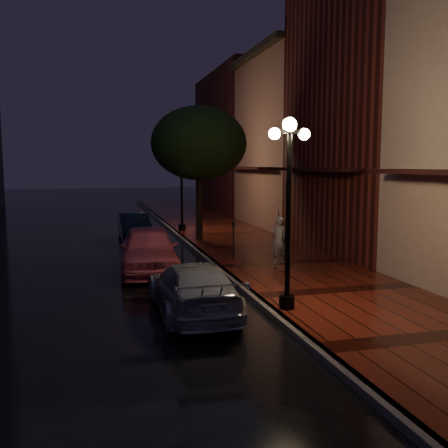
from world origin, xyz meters
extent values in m
plane|color=black|center=(0.00, 0.00, 0.00)|extent=(120.00, 120.00, 0.00)
cube|color=#49150D|center=(2.25, 0.00, 0.07)|extent=(4.50, 60.00, 0.15)
cube|color=#595451|center=(0.00, 0.00, 0.07)|extent=(0.25, 60.00, 0.15)
cube|color=#511914|center=(7.00, 2.00, 5.50)|extent=(5.00, 8.00, 11.00)
cube|color=#8C5951|center=(7.00, 10.00, 4.50)|extent=(5.00, 8.00, 9.00)
cube|color=#511914|center=(7.00, 20.00, 5.00)|extent=(5.00, 12.00, 10.00)
cylinder|color=black|center=(0.35, -5.00, 2.15)|extent=(0.12, 0.12, 4.00)
cylinder|color=black|center=(0.35, -5.00, 0.30)|extent=(0.36, 0.36, 0.30)
cube|color=black|center=(0.35, -5.00, 4.15)|extent=(0.70, 0.08, 0.08)
sphere|color=#FFD499|center=(0.35, -5.00, 4.30)|extent=(0.32, 0.32, 0.32)
sphere|color=#FFD499|center=(0.00, -5.00, 4.10)|extent=(0.26, 0.26, 0.26)
sphere|color=#FFD499|center=(0.70, -5.00, 4.10)|extent=(0.26, 0.26, 0.26)
cylinder|color=black|center=(0.35, 9.00, 2.15)|extent=(0.12, 0.12, 4.00)
cylinder|color=black|center=(0.35, 9.00, 0.30)|extent=(0.36, 0.36, 0.30)
cube|color=black|center=(0.35, 9.00, 4.15)|extent=(0.70, 0.08, 0.08)
sphere|color=#FFD499|center=(0.35, 9.00, 4.30)|extent=(0.32, 0.32, 0.32)
sphere|color=#FFD499|center=(0.00, 9.00, 4.10)|extent=(0.26, 0.26, 0.26)
sphere|color=#FFD499|center=(0.70, 9.00, 4.10)|extent=(0.26, 0.26, 0.26)
cylinder|color=black|center=(0.60, 6.00, 1.75)|extent=(0.28, 0.28, 3.20)
ellipsoid|color=black|center=(0.60, 6.00, 4.35)|extent=(4.16, 4.16, 3.20)
sphere|color=black|center=(1.30, 6.60, 3.75)|extent=(1.80, 1.80, 1.80)
sphere|color=black|center=(0.00, 5.30, 3.85)|extent=(1.80, 1.80, 1.80)
imported|color=#CD5463|center=(-2.23, 0.32, 0.75)|extent=(2.05, 4.49, 1.50)
imported|color=black|center=(-2.13, 7.31, 0.61)|extent=(1.35, 3.74, 1.23)
imported|color=#9C9BA3|center=(-1.73, -4.42, 0.60)|extent=(1.70, 4.16, 1.21)
imported|color=white|center=(2.04, 0.00, 0.93)|extent=(0.60, 0.42, 1.57)
imported|color=silver|center=(2.04, 0.00, 1.92)|extent=(0.91, 0.93, 0.84)
cylinder|color=black|center=(2.04, 0.00, 1.30)|extent=(0.02, 0.02, 1.25)
cube|color=black|center=(2.30, -0.05, 1.04)|extent=(0.13, 0.29, 0.31)
cylinder|color=black|center=(1.00, 1.83, 0.67)|extent=(0.06, 0.06, 1.04)
cube|color=black|center=(1.00, 1.83, 1.28)|extent=(0.14, 0.12, 0.21)
camera|label=1|loc=(-3.87, -15.41, 3.43)|focal=40.00mm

